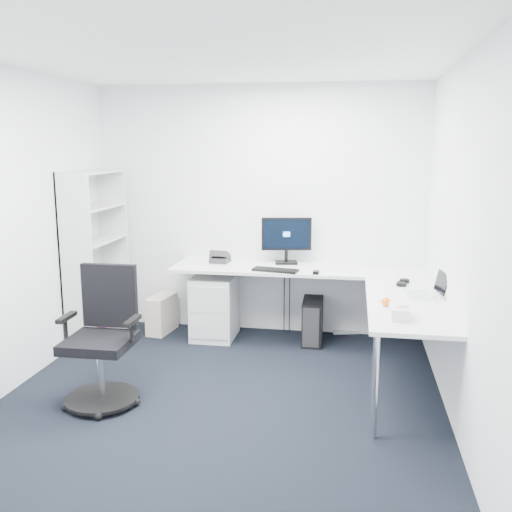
% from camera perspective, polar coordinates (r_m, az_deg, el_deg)
% --- Properties ---
extents(ground, '(4.20, 4.20, 0.00)m').
position_cam_1_polar(ground, '(4.66, -4.16, -15.24)').
color(ground, black).
extents(ceiling, '(4.20, 4.20, 0.00)m').
position_cam_1_polar(ceiling, '(4.23, -4.70, 19.72)').
color(ceiling, white).
extents(wall_back, '(3.60, 0.02, 2.70)m').
position_cam_1_polar(wall_back, '(6.27, 0.28, 4.55)').
color(wall_back, white).
rests_on(wall_back, ground).
extents(wall_front, '(3.60, 0.02, 2.70)m').
position_cam_1_polar(wall_front, '(2.31, -17.28, -7.33)').
color(wall_front, white).
rests_on(wall_front, ground).
extents(wall_right, '(0.02, 4.20, 2.70)m').
position_cam_1_polar(wall_right, '(4.18, 20.26, 0.59)').
color(wall_right, white).
rests_on(wall_right, ground).
extents(l_desk, '(2.77, 1.55, 0.81)m').
position_cam_1_polar(l_desk, '(5.71, 4.58, -5.83)').
color(l_desk, silver).
rests_on(l_desk, ground).
extents(drawer_pedestal, '(0.44, 0.55, 0.68)m').
position_cam_1_polar(drawer_pedestal, '(6.21, -4.14, -5.07)').
color(drawer_pedestal, silver).
rests_on(drawer_pedestal, ground).
extents(bookshelf, '(0.35, 0.90, 1.81)m').
position_cam_1_polar(bookshelf, '(6.21, -15.70, -0.10)').
color(bookshelf, silver).
rests_on(bookshelf, ground).
extents(task_chair, '(0.63, 0.63, 1.11)m').
position_cam_1_polar(task_chair, '(4.72, -15.43, -7.97)').
color(task_chair, black).
rests_on(task_chair, ground).
extents(black_pc_tower, '(0.22, 0.48, 0.46)m').
position_cam_1_polar(black_pc_tower, '(6.10, 5.67, -6.48)').
color(black_pc_tower, black).
rests_on(black_pc_tower, ground).
extents(beige_pc_tower, '(0.25, 0.46, 0.41)m').
position_cam_1_polar(beige_pc_tower, '(6.48, -9.38, -5.73)').
color(beige_pc_tower, beige).
rests_on(beige_pc_tower, ground).
extents(power_strip, '(0.32, 0.14, 0.04)m').
position_cam_1_polar(power_strip, '(6.47, 9.15, -7.50)').
color(power_strip, silver).
rests_on(power_strip, ground).
extents(monitor, '(0.55, 0.26, 0.51)m').
position_cam_1_polar(monitor, '(6.08, 3.06, 1.61)').
color(monitor, black).
rests_on(monitor, l_desk).
extents(black_keyboard, '(0.48, 0.24, 0.02)m').
position_cam_1_polar(black_keyboard, '(5.75, 1.94, -1.42)').
color(black_keyboard, black).
rests_on(black_keyboard, l_desk).
extents(mouse, '(0.06, 0.10, 0.03)m').
position_cam_1_polar(mouse, '(5.66, 6.03, -1.64)').
color(mouse, black).
rests_on(mouse, l_desk).
extents(desk_phone, '(0.21, 0.21, 0.13)m').
position_cam_1_polar(desk_phone, '(6.17, -3.61, -0.04)').
color(desk_phone, '#272729').
rests_on(desk_phone, l_desk).
extents(laptop, '(0.36, 0.35, 0.22)m').
position_cam_1_polar(laptop, '(4.99, 16.05, -2.61)').
color(laptop, white).
rests_on(laptop, l_desk).
extents(white_keyboard, '(0.15, 0.40, 0.01)m').
position_cam_1_polar(white_keyboard, '(4.95, 12.47, -3.79)').
color(white_keyboard, silver).
rests_on(white_keyboard, l_desk).
extents(headphones, '(0.19, 0.24, 0.06)m').
position_cam_1_polar(headphones, '(5.38, 14.48, -2.46)').
color(headphones, black).
rests_on(headphones, l_desk).
extents(orange_fruit, '(0.07, 0.07, 0.07)m').
position_cam_1_polar(orange_fruit, '(4.62, 12.85, -4.48)').
color(orange_fruit, orange).
rests_on(orange_fruit, l_desk).
extents(tissue_box, '(0.14, 0.25, 0.09)m').
position_cam_1_polar(tissue_box, '(4.34, 14.13, -5.44)').
color(tissue_box, silver).
rests_on(tissue_box, l_desk).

